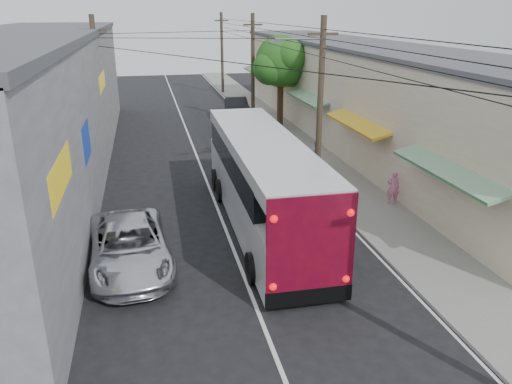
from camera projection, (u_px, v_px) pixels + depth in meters
ground at (286, 384)px, 11.64m from camera, size 120.00×120.00×0.00m
sidewalk at (300, 148)px, 31.27m from camera, size 3.00×80.00×0.12m
building_right at (357, 91)px, 32.95m from camera, size 7.09×40.00×6.25m
building_left at (29, 106)px, 25.17m from camera, size 7.20×36.00×7.25m
utility_poles at (246, 83)px, 29.49m from camera, size 11.80×45.28×8.00m
street_tree at (282, 63)px, 35.28m from camera, size 4.40×4.00×6.60m
coach_bus at (262, 181)px, 19.65m from camera, size 3.01×12.56×3.61m
jeepney at (129, 246)px, 16.69m from camera, size 3.04×5.79×1.55m
parked_suv at (267, 149)px, 28.37m from camera, size 2.36×5.31×1.51m
parked_car_mid at (264, 141)px, 30.60m from camera, size 1.88×3.95×1.30m
parked_car_far at (237, 106)px, 41.09m from camera, size 1.57×4.39×1.44m
pedestrian_near at (393, 187)px, 21.86m from camera, size 0.65×0.55×1.52m
pedestrian_far at (316, 153)px, 27.14m from camera, size 0.89×0.79×1.52m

